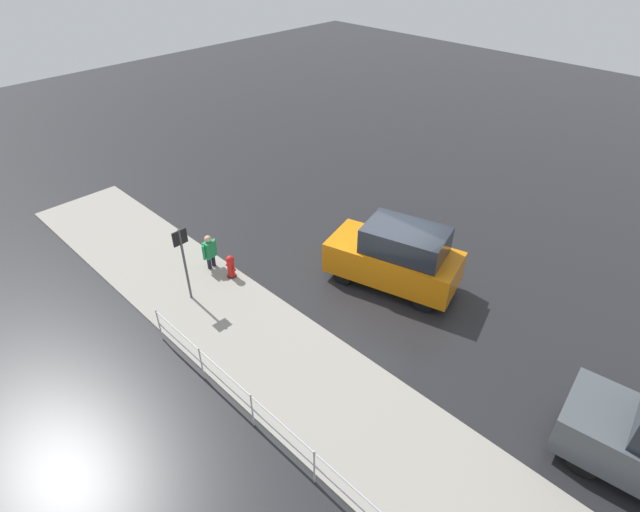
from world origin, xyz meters
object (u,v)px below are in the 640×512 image
Objects in this scene: sign_post at (183,255)px; pedestrian at (210,250)px; moving_hatchback at (396,256)px; fire_hydrant at (231,267)px.

pedestrian is at bearing -58.37° from sign_post.
moving_hatchback reaches higher than fire_hydrant.
moving_hatchback is 3.45× the size of pedestrian.
pedestrian is 0.51× the size of sign_post.
sign_post reaches higher than moving_hatchback.
sign_post is at bearing 88.68° from fire_hydrant.
moving_hatchback is 5.25× the size of fire_hydrant.
pedestrian is 1.79m from sign_post.
moving_hatchback is at bearing -139.24° from fire_hydrant.
fire_hydrant is 1.88m from sign_post.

